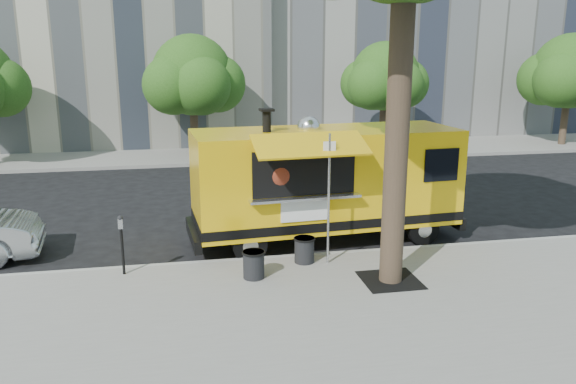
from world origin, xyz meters
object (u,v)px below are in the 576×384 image
object	(u,v)px
trash_bin_left	(304,249)
far_tree_d	(570,71)
far_tree_b	(192,75)
sign_post	(329,191)
parking_meter	(122,238)
food_truck	(325,180)
far_tree_c	(385,77)
trash_bin_right	(254,264)

from	to	relation	value
trash_bin_left	far_tree_d	bearing A→B (deg)	39.54
far_tree_b	trash_bin_left	xyz separation A→B (m)	(2.03, -14.11, -3.37)
sign_post	parking_meter	xyz separation A→B (m)	(-4.55, 0.20, -0.87)
parking_meter	food_truck	bearing A→B (deg)	19.18
far_tree_c	far_tree_d	distance (m)	10.00
food_truck	trash_bin_left	distance (m)	2.34
food_truck	far_tree_d	bearing A→B (deg)	32.95
far_tree_b	food_truck	size ratio (longest dim) A/B	0.76
sign_post	trash_bin_left	distance (m)	1.48
far_tree_d	trash_bin_left	distance (m)	22.27
food_truck	trash_bin_left	size ratio (longest dim) A/B	12.25
sign_post	trash_bin_left	size ratio (longest dim) A/B	5.08
sign_post	trash_bin_left	world-z (taller)	sign_post
trash_bin_left	far_tree_c	bearing A→B (deg)	63.23
far_tree_d	far_tree_c	bearing A→B (deg)	-178.85
parking_meter	sign_post	bearing A→B (deg)	-2.52
food_truck	trash_bin_right	bearing A→B (deg)	-136.02
sign_post	trash_bin_left	bearing A→B (deg)	164.73
parking_meter	trash_bin_left	world-z (taller)	parking_meter
far_tree_d	far_tree_b	bearing A→B (deg)	179.70
far_tree_c	food_truck	xyz separation A→B (m)	(-6.03, -12.02, -2.07)
far_tree_b	sign_post	world-z (taller)	far_tree_b
sign_post	trash_bin_right	xyz separation A→B (m)	(-1.78, -0.55, -1.38)
far_tree_d	trash_bin_right	size ratio (longest dim) A/B	9.44
parking_meter	food_truck	world-z (taller)	food_truck
far_tree_b	far_tree_d	world-z (taller)	far_tree_d
far_tree_d	sign_post	xyz separation A→B (m)	(-16.45, -14.15, -2.04)
sign_post	food_truck	world-z (taller)	food_truck
parking_meter	far_tree_d	bearing A→B (deg)	33.60
food_truck	trash_bin_right	world-z (taller)	food_truck
far_tree_c	parking_meter	xyz separation A→B (m)	(-11.00, -13.75, -2.74)
food_truck	far_tree_b	bearing A→B (deg)	99.18
trash_bin_right	trash_bin_left	bearing A→B (deg)	28.54
far_tree_d	food_truck	size ratio (longest dim) A/B	0.78
parking_meter	food_truck	xyz separation A→B (m)	(4.97, 1.73, 0.67)
far_tree_d	trash_bin_left	world-z (taller)	far_tree_d
far_tree_c	far_tree_d	bearing A→B (deg)	1.15
far_tree_d	food_truck	world-z (taller)	far_tree_d
trash_bin_left	sign_post	bearing A→B (deg)	-15.27
food_truck	trash_bin_right	xyz separation A→B (m)	(-2.20, -2.48, -1.18)
far_tree_c	trash_bin_left	size ratio (longest dim) A/B	8.82
far_tree_d	food_truck	xyz separation A→B (m)	(-16.03, -12.22, -2.24)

